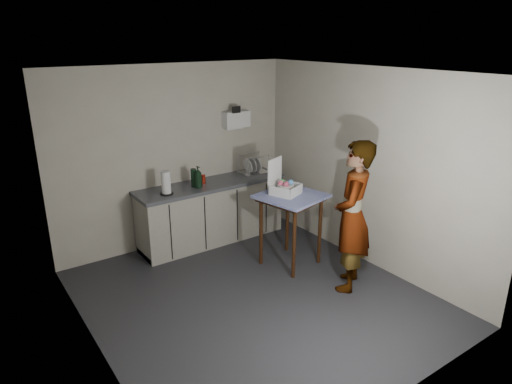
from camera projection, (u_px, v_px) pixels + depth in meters
ground at (255, 297)px, 5.42m from camera, size 4.00×4.00×0.00m
wall_back at (175, 157)px, 6.54m from camera, size 3.60×0.02×2.60m
wall_right at (366, 168)px, 5.97m from camera, size 0.02×4.00×2.60m
wall_left at (89, 233)px, 4.03m from camera, size 0.02×4.00×2.60m
ceiling at (254, 73)px, 4.57m from camera, size 3.60×4.00×0.01m
kitchen_counter at (212, 213)px, 6.82m from camera, size 2.24×0.62×0.91m
wall_shelf at (236, 119)px, 6.88m from camera, size 0.42×0.18×0.37m
side_table at (291, 204)px, 5.97m from camera, size 0.90×0.90×0.98m
standing_man at (352, 217)px, 5.39m from camera, size 0.80×0.76×1.84m
soap_bottle at (198, 177)px, 6.40m from camera, size 0.12×0.12×0.31m
soda_can at (203, 179)px, 6.62m from camera, size 0.07×0.07×0.13m
dark_bottle at (194, 178)px, 6.44m from camera, size 0.08×0.08×0.27m
paper_towel at (166, 183)px, 6.13m from camera, size 0.18×0.18×0.32m
dish_rack at (253, 169)px, 7.10m from camera, size 0.42×0.32×0.30m
bakery_box at (284, 186)px, 5.94m from camera, size 0.43×0.43×0.46m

